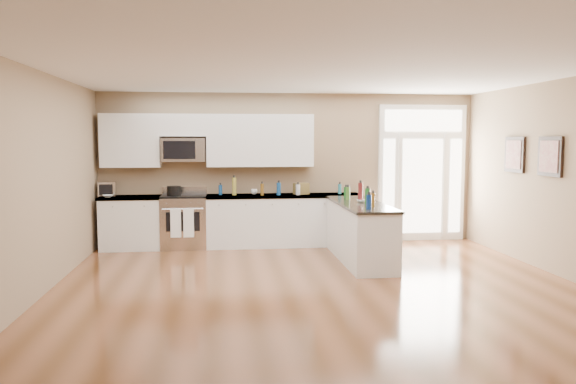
{
  "coord_description": "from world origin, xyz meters",
  "views": [
    {
      "loc": [
        -1.24,
        -6.45,
        1.95
      ],
      "look_at": [
        -0.27,
        2.0,
        1.15
      ],
      "focal_mm": 35.0,
      "sensor_mm": 36.0,
      "label": 1
    }
  ],
  "objects_px": {
    "kitchen_range": "(184,221)",
    "stockpot": "(174,190)",
    "peninsula_cabinet": "(360,234)",
    "toaster_oven": "(107,189)"
  },
  "relations": [
    {
      "from": "kitchen_range",
      "to": "stockpot",
      "type": "height_order",
      "value": "stockpot"
    },
    {
      "from": "peninsula_cabinet",
      "to": "stockpot",
      "type": "xyz_separation_m",
      "value": [
        -3.04,
        1.36,
        0.61
      ]
    },
    {
      "from": "toaster_oven",
      "to": "peninsula_cabinet",
      "type": "bearing_deg",
      "value": -23.96
    },
    {
      "from": "peninsula_cabinet",
      "to": "stockpot",
      "type": "distance_m",
      "value": 3.39
    },
    {
      "from": "peninsula_cabinet",
      "to": "kitchen_range",
      "type": "xyz_separation_m",
      "value": [
        -2.88,
        1.45,
        0.04
      ]
    },
    {
      "from": "peninsula_cabinet",
      "to": "kitchen_range",
      "type": "height_order",
      "value": "kitchen_range"
    },
    {
      "from": "toaster_oven",
      "to": "kitchen_range",
      "type": "bearing_deg",
      "value": -7.76
    },
    {
      "from": "stockpot",
      "to": "kitchen_range",
      "type": "bearing_deg",
      "value": 27.74
    },
    {
      "from": "peninsula_cabinet",
      "to": "stockpot",
      "type": "height_order",
      "value": "stockpot"
    },
    {
      "from": "peninsula_cabinet",
      "to": "toaster_oven",
      "type": "height_order",
      "value": "toaster_oven"
    }
  ]
}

